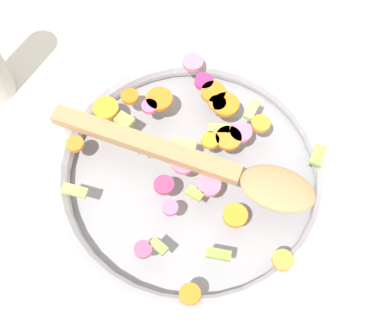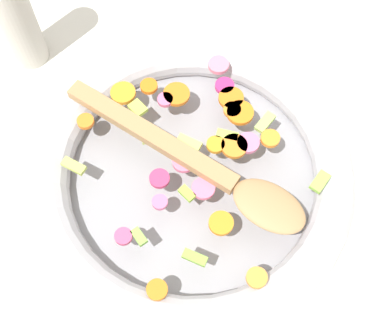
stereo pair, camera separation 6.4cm
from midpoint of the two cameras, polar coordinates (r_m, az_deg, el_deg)
ground_plane at (r=0.69m, az=-2.66°, el=-2.09°), size 4.00×4.00×0.00m
skillet at (r=0.67m, az=-2.74°, el=-1.33°), size 0.41×0.41×0.05m
chopped_vegetables at (r=0.65m, az=-2.16°, el=1.82°), size 0.32×0.28×0.01m
wooden_spoon at (r=0.63m, az=-1.17°, el=-0.38°), size 0.33×0.12×0.01m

